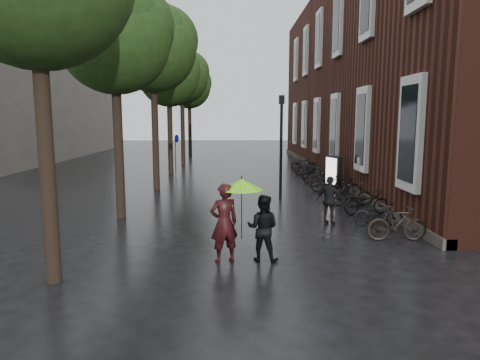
{
  "coord_description": "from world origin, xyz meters",
  "views": [
    {
      "loc": [
        -0.16,
        -7.85,
        3.49
      ],
      "look_at": [
        0.07,
        5.38,
        1.56
      ],
      "focal_mm": 32.0,
      "sensor_mm": 36.0,
      "label": 1
    }
  ],
  "objects_px": {
    "person_black": "(263,228)",
    "pedestrian_walking": "(330,201)",
    "person_burgundy": "(224,223)",
    "parked_bicycles": "(330,181)",
    "ad_lightbox": "(333,173)",
    "lamp_post": "(281,137)"
  },
  "relations": [
    {
      "from": "pedestrian_walking",
      "to": "ad_lightbox",
      "type": "height_order",
      "value": "ad_lightbox"
    },
    {
      "from": "person_black",
      "to": "lamp_post",
      "type": "bearing_deg",
      "value": -83.69
    },
    {
      "from": "pedestrian_walking",
      "to": "lamp_post",
      "type": "distance_m",
      "value": 5.17
    },
    {
      "from": "parked_bicycles",
      "to": "lamp_post",
      "type": "xyz_separation_m",
      "value": [
        -2.61,
        -2.02,
        2.22
      ]
    },
    {
      "from": "person_black",
      "to": "pedestrian_walking",
      "type": "bearing_deg",
      "value": -109.0
    },
    {
      "from": "pedestrian_walking",
      "to": "ad_lightbox",
      "type": "bearing_deg",
      "value": -69.75
    },
    {
      "from": "person_burgundy",
      "to": "person_black",
      "type": "height_order",
      "value": "person_burgundy"
    },
    {
      "from": "ad_lightbox",
      "to": "person_burgundy",
      "type": "bearing_deg",
      "value": -134.19
    },
    {
      "from": "ad_lightbox",
      "to": "parked_bicycles",
      "type": "bearing_deg",
      "value": -154.82
    },
    {
      "from": "person_burgundy",
      "to": "parked_bicycles",
      "type": "relative_size",
      "value": 0.11
    },
    {
      "from": "person_burgundy",
      "to": "person_black",
      "type": "distance_m",
      "value": 0.96
    },
    {
      "from": "person_black",
      "to": "parked_bicycles",
      "type": "xyz_separation_m",
      "value": [
        3.97,
        10.24,
        -0.35
      ]
    },
    {
      "from": "person_black",
      "to": "pedestrian_walking",
      "type": "relative_size",
      "value": 1.03
    },
    {
      "from": "parked_bicycles",
      "to": "lamp_post",
      "type": "relative_size",
      "value": 4.06
    },
    {
      "from": "person_black",
      "to": "ad_lightbox",
      "type": "bearing_deg",
      "value": -96.18
    },
    {
      "from": "person_burgundy",
      "to": "ad_lightbox",
      "type": "height_order",
      "value": "person_burgundy"
    },
    {
      "from": "person_burgundy",
      "to": "ad_lightbox",
      "type": "relative_size",
      "value": 1.17
    },
    {
      "from": "person_burgundy",
      "to": "ad_lightbox",
      "type": "distance_m",
      "value": 11.73
    },
    {
      "from": "person_burgundy",
      "to": "parked_bicycles",
      "type": "bearing_deg",
      "value": -136.8
    },
    {
      "from": "ad_lightbox",
      "to": "lamp_post",
      "type": "bearing_deg",
      "value": -159.98
    },
    {
      "from": "ad_lightbox",
      "to": "lamp_post",
      "type": "distance_m",
      "value": 4.06
    },
    {
      "from": "ad_lightbox",
      "to": "person_black",
      "type": "bearing_deg",
      "value": -130.06
    }
  ]
}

